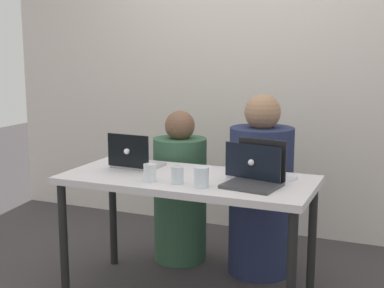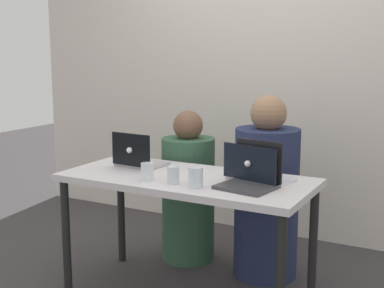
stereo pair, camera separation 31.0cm
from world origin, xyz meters
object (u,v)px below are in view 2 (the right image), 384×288
(person_on_left, at_px, (188,194))
(laptop_back_right, at_px, (257,173))
(person_on_right, at_px, (266,197))
(water_glass_right, at_px, (196,179))
(laptop_front_right, at_px, (251,177))
(water_glass_left, at_px, (147,173))
(laptop_back_left, at_px, (138,159))
(water_glass_center, at_px, (173,176))

(person_on_left, bearing_deg, laptop_back_right, 152.02)
(person_on_right, relative_size, laptop_back_right, 3.08)
(laptop_back_right, height_order, water_glass_right, laptop_back_right)
(laptop_front_right, xyz_separation_m, water_glass_left, (-0.56, -0.15, -0.01))
(person_on_right, bearing_deg, water_glass_left, 72.68)
(person_on_right, xyz_separation_m, laptop_back_right, (0.11, -0.46, 0.27))
(person_on_right, distance_m, water_glass_right, 0.79)
(water_glass_right, bearing_deg, person_on_right, 80.07)
(laptop_back_left, xyz_separation_m, water_glass_right, (0.55, -0.28, -0.00))
(laptop_back_left, relative_size, water_glass_left, 3.03)
(person_on_right, relative_size, water_glass_right, 10.87)
(water_glass_right, xyz_separation_m, water_glass_left, (-0.31, 0.00, -0.00))
(laptop_front_right, height_order, water_glass_center, laptop_front_right)
(person_on_left, relative_size, water_glass_right, 9.67)
(person_on_right, relative_size, laptop_front_right, 3.77)
(water_glass_right, bearing_deg, laptop_back_left, 153.47)
(person_on_left, xyz_separation_m, laptop_back_left, (-0.10, -0.46, 0.33))
(person_on_left, xyz_separation_m, water_glass_center, (0.30, -0.72, 0.32))
(water_glass_center, bearing_deg, laptop_front_right, 18.48)
(laptop_back_right, distance_m, water_glass_right, 0.36)
(water_glass_right, bearing_deg, laptop_back_right, 49.26)
(laptop_front_right, height_order, water_glass_left, laptop_front_right)
(person_on_right, bearing_deg, laptop_front_right, 115.83)
(laptop_front_right, bearing_deg, person_on_left, 149.28)
(laptop_back_right, distance_m, laptop_front_right, 0.12)
(laptop_back_right, bearing_deg, person_on_right, -63.29)
(person_on_left, height_order, laptop_back_left, person_on_left)
(laptop_back_left, height_order, laptop_back_right, laptop_back_left)
(laptop_back_right, xyz_separation_m, water_glass_center, (-0.38, -0.26, -0.01))
(laptop_back_left, distance_m, water_glass_center, 0.48)
(person_on_left, bearing_deg, water_glass_center, 118.63)
(person_on_left, height_order, laptop_back_right, person_on_left)
(person_on_left, xyz_separation_m, laptop_front_right, (0.70, -0.58, 0.33))
(water_glass_left, bearing_deg, water_glass_center, 4.43)
(laptop_back_left, bearing_deg, water_glass_center, 151.05)
(water_glass_right, bearing_deg, water_glass_center, 173.43)
(laptop_back_left, bearing_deg, person_on_left, -99.07)
(laptop_back_right, xyz_separation_m, water_glass_left, (-0.55, -0.27, -0.00))
(laptop_back_left, relative_size, water_glass_center, 3.15)
(person_on_left, relative_size, laptop_back_left, 3.55)
(person_on_left, distance_m, person_on_right, 0.58)
(laptop_front_right, relative_size, water_glass_right, 2.89)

